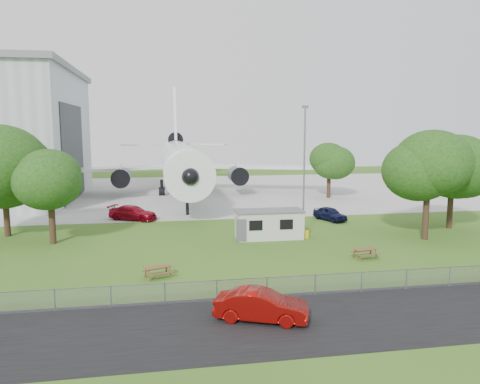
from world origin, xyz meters
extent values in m
plane|color=#4C7723|center=(0.00, 0.00, 0.00)|extent=(160.00, 160.00, 0.00)
cube|color=black|center=(0.00, -13.00, 0.01)|extent=(120.00, 8.00, 0.02)
cube|color=#B7B7B2|center=(0.00, 38.00, 0.01)|extent=(120.00, 46.00, 0.03)
cube|color=#2D3033|center=(-16.93, 33.00, 6.75)|extent=(0.16, 16.00, 12.96)
cylinder|color=white|center=(-2.00, 34.00, 5.10)|extent=(5.40, 34.00, 5.40)
cone|color=white|center=(-2.00, 15.00, 5.10)|extent=(5.40, 5.50, 5.40)
cone|color=white|center=(-2.00, 55.00, 5.90)|extent=(4.86, 9.00, 4.86)
cube|color=white|center=(-14.50, 37.20, 3.90)|extent=(21.36, 10.77, 0.36)
cube|color=white|center=(10.50, 37.20, 3.90)|extent=(21.36, 10.77, 0.36)
cube|color=white|center=(-2.00, 55.00, 11.60)|extent=(0.46, 9.96, 12.17)
cylinder|color=#515459|center=(-10.50, 33.50, 3.00)|extent=(2.50, 4.20, 2.50)
cylinder|color=#515459|center=(6.50, 33.50, 3.00)|extent=(2.50, 4.20, 2.50)
cylinder|color=#515459|center=(-2.00, 54.00, 7.90)|extent=(2.60, 4.50, 2.60)
cylinder|color=black|center=(-2.00, 18.50, 1.20)|extent=(0.36, 0.36, 2.40)
cylinder|color=black|center=(-4.80, 35.00, 1.20)|extent=(0.44, 0.44, 2.40)
cylinder|color=black|center=(0.80, 35.00, 1.20)|extent=(0.44, 0.44, 2.40)
cube|color=beige|center=(4.70, 5.46, 1.25)|extent=(6.02, 2.55, 2.50)
cube|color=#59595B|center=(4.70, 5.46, 2.56)|extent=(6.22, 2.75, 0.12)
cylinder|color=gold|center=(8.10, 4.86, 0.35)|extent=(0.50, 0.50, 0.70)
cube|color=gray|center=(0.00, -9.50, 0.00)|extent=(58.00, 0.04, 1.30)
cylinder|color=slate|center=(8.20, 6.20, 6.00)|extent=(0.16, 0.16, 12.00)
cylinder|color=#382619|center=(-19.29, 10.43, 1.80)|extent=(0.56, 0.56, 3.59)
sphere|color=#33631C|center=(-19.29, 10.43, 6.19)|extent=(9.07, 9.07, 9.07)
cylinder|color=#382619|center=(-14.47, 6.69, 1.60)|extent=(0.56, 0.56, 3.20)
sphere|color=#33631C|center=(-14.47, 6.69, 5.51)|extent=(6.00, 6.00, 6.00)
cylinder|color=#382619|center=(18.61, 2.57, 1.90)|extent=(0.56, 0.56, 3.80)
sphere|color=#33631C|center=(18.61, 2.57, 6.55)|extent=(7.26, 7.26, 7.26)
cylinder|color=#382619|center=(23.72, 6.53, 1.78)|extent=(0.56, 0.56, 3.57)
sphere|color=#33631C|center=(23.72, 6.53, 6.14)|extent=(7.89, 7.89, 7.89)
cylinder|color=#382619|center=(19.03, 28.32, 1.51)|extent=(0.56, 0.56, 3.02)
sphere|color=#33631C|center=(19.03, 28.32, 5.21)|extent=(6.48, 6.48, 6.48)
imported|color=#940C09|center=(-0.02, -12.63, 0.81)|extent=(5.22, 3.41, 1.62)
imported|color=black|center=(13.22, 12.36, 0.73)|extent=(3.11, 4.60, 1.46)
imported|color=maroon|center=(-8.09, 16.30, 0.78)|extent=(5.83, 4.36, 1.57)
camera|label=1|loc=(-5.18, -35.60, 10.10)|focal=35.00mm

